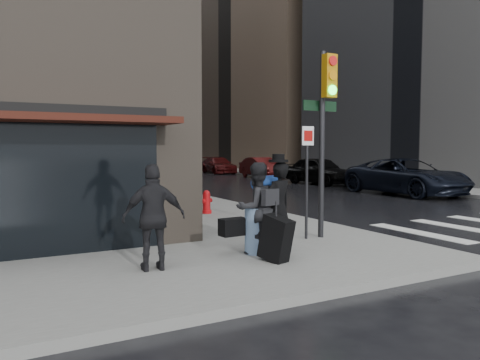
# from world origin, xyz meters

# --- Properties ---
(ground) EXTENTS (140.00, 140.00, 0.00)m
(ground) POSITION_xyz_m (0.00, 0.00, 0.00)
(ground) COLOR black
(ground) RESTS_ON ground
(sidewalk_left) EXTENTS (4.00, 50.00, 0.15)m
(sidewalk_left) POSITION_xyz_m (0.00, 27.00, 0.07)
(sidewalk_left) COLOR slate
(sidewalk_left) RESTS_ON ground
(sidewalk_right) EXTENTS (3.00, 50.00, 0.15)m
(sidewalk_right) POSITION_xyz_m (13.50, 27.00, 0.07)
(sidewalk_right) COLOR slate
(sidewalk_right) RESTS_ON ground
(bldg_right_far) EXTENTS (22.00, 20.00, 25.00)m
(bldg_right_far) POSITION_xyz_m (26.00, 58.00, 12.50)
(bldg_right_far) COLOR gray
(bldg_right_far) RESTS_ON ground
(bldg_distant) EXTENTS (40.00, 12.00, 32.00)m
(bldg_distant) POSITION_xyz_m (6.00, 78.00, 16.00)
(bldg_distant) COLOR gray
(bldg_distant) RESTS_ON ground
(man_overcoat) EXTENTS (0.98, 1.17, 1.91)m
(man_overcoat) POSITION_xyz_m (-1.31, 0.14, 0.95)
(man_overcoat) COLOR black
(man_overcoat) RESTS_ON ground
(man_jeans) EXTENTS (1.24, 0.70, 1.72)m
(man_jeans) POSITION_xyz_m (-1.60, 0.45, 1.01)
(man_jeans) COLOR black
(man_jeans) RESTS_ON ground
(man_greycoat) EXTENTS (1.07, 0.57, 1.73)m
(man_greycoat) POSITION_xyz_m (-3.65, 0.19, 1.02)
(man_greycoat) COLOR black
(man_greycoat) RESTS_ON ground
(traffic_light) EXTENTS (1.02, 0.46, 4.08)m
(traffic_light) POSITION_xyz_m (0.47, 1.06, 2.78)
(traffic_light) COLOR black
(traffic_light) RESTS_ON ground
(fire_hydrant) EXTENTS (0.41, 0.31, 0.70)m
(fire_hydrant) POSITION_xyz_m (-0.20, 5.78, 0.46)
(fire_hydrant) COLOR #B30B0E
(fire_hydrant) RESTS_ON ground
(parked_car_0) EXTENTS (2.76, 5.92, 1.64)m
(parked_car_0) POSITION_xyz_m (10.71, 7.94, 0.82)
(parked_car_0) COLOR black
(parked_car_0) RESTS_ON ground
(parked_car_1) EXTENTS (2.22, 4.84, 1.61)m
(parked_car_1) POSITION_xyz_m (10.96, 14.59, 0.80)
(parked_car_1) COLOR black
(parked_car_1) RESTS_ON ground
(parked_car_2) EXTENTS (1.71, 4.44, 1.44)m
(parked_car_2) POSITION_xyz_m (11.06, 21.24, 0.72)
(parked_car_2) COLOR #3A0C0B
(parked_car_2) RESTS_ON ground
(parked_car_3) EXTENTS (2.31, 4.82, 1.35)m
(parked_car_3) POSITION_xyz_m (10.85, 27.88, 0.68)
(parked_car_3) COLOR #3C0C0C
(parked_car_3) RESTS_ON ground
(parked_car_4) EXTENTS (1.86, 4.01, 1.33)m
(parked_car_4) POSITION_xyz_m (11.30, 34.53, 0.67)
(parked_car_4) COLOR #4A4A4F
(parked_car_4) RESTS_ON ground
(parked_car_5) EXTENTS (1.81, 4.38, 1.41)m
(parked_car_5) POSITION_xyz_m (11.52, 41.17, 0.70)
(parked_car_5) COLOR #40150C
(parked_car_5) RESTS_ON ground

